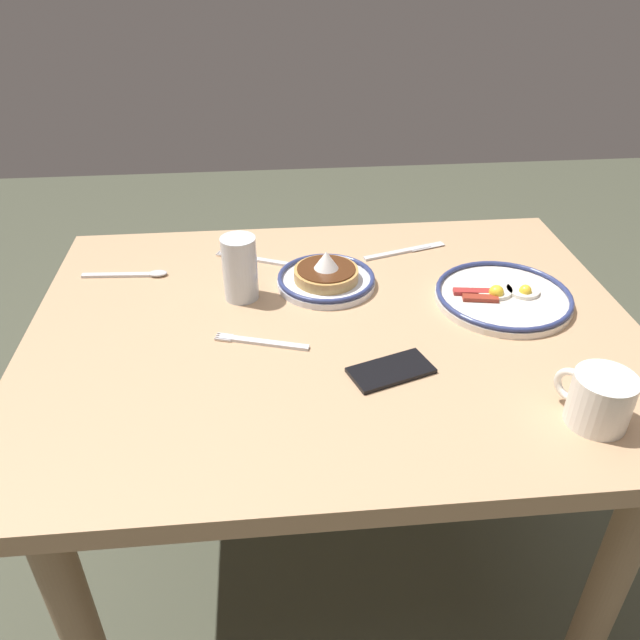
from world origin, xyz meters
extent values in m
plane|color=#484B3A|center=(0.00, 0.00, 0.00)|extent=(6.00, 6.00, 0.00)
cube|color=tan|center=(0.00, 0.00, 0.74)|extent=(1.18, 0.90, 0.04)
cylinder|color=#9F7C5B|center=(-0.48, -0.35, 0.36)|extent=(0.07, 0.07, 0.72)
cylinder|color=#9F7C5B|center=(0.48, -0.35, 0.36)|extent=(0.07, 0.07, 0.72)
cylinder|color=#9F7C5B|center=(-0.48, 0.35, 0.36)|extent=(0.07, 0.07, 0.72)
cylinder|color=#9F7C5B|center=(0.48, 0.35, 0.36)|extent=(0.07, 0.07, 0.72)
cylinder|color=silver|center=(-0.35, -0.05, 0.77)|extent=(0.28, 0.28, 0.01)
torus|color=navy|center=(-0.35, -0.05, 0.78)|extent=(0.27, 0.27, 0.01)
cylinder|color=white|center=(-0.40, -0.06, 0.78)|extent=(0.07, 0.07, 0.01)
sphere|color=yellow|center=(-0.40, -0.05, 0.78)|extent=(0.03, 0.03, 0.03)
cylinder|color=white|center=(-0.34, -0.07, 0.78)|extent=(0.08, 0.08, 0.01)
sphere|color=yellow|center=(-0.34, -0.05, 0.78)|extent=(0.03, 0.03, 0.03)
cube|color=#A52C29|center=(-0.30, -0.07, 0.78)|extent=(0.10, 0.03, 0.01)
cube|color=maroon|center=(-0.30, -0.04, 0.78)|extent=(0.07, 0.03, 0.01)
cylinder|color=white|center=(0.00, -0.16, 0.77)|extent=(0.21, 0.21, 0.01)
torus|color=navy|center=(0.00, -0.16, 0.78)|extent=(0.21, 0.21, 0.01)
cylinder|color=tan|center=(0.00, -0.16, 0.78)|extent=(0.14, 0.14, 0.01)
cylinder|color=tan|center=(0.00, -0.16, 0.79)|extent=(0.14, 0.14, 0.01)
cylinder|color=#4C2814|center=(0.00, -0.16, 0.80)|extent=(0.12, 0.12, 0.00)
cone|color=white|center=(0.00, -0.16, 0.82)|extent=(0.05, 0.05, 0.04)
cylinder|color=white|center=(-0.38, 0.31, 0.80)|extent=(0.10, 0.10, 0.09)
torus|color=white|center=(-0.35, 0.27, 0.80)|extent=(0.05, 0.06, 0.06)
cylinder|color=brown|center=(-0.38, 0.31, 0.83)|extent=(0.08, 0.08, 0.01)
cylinder|color=silver|center=(0.18, -0.12, 0.83)|extent=(0.07, 0.07, 0.13)
cylinder|color=black|center=(0.18, -0.12, 0.81)|extent=(0.06, 0.06, 0.09)
cube|color=black|center=(-0.08, 0.16, 0.76)|extent=(0.16, 0.12, 0.01)
cube|color=silver|center=(0.15, -0.28, 0.76)|extent=(0.17, 0.09, 0.01)
cube|color=silver|center=(0.22, -0.32, 0.76)|extent=(0.03, 0.02, 0.00)
cube|color=silver|center=(0.22, -0.32, 0.76)|extent=(0.03, 0.02, 0.00)
cube|color=silver|center=(0.22, -0.31, 0.76)|extent=(0.03, 0.02, 0.00)
cube|color=silver|center=(0.23, -0.31, 0.76)|extent=(0.03, 0.02, 0.00)
cube|color=silver|center=(0.14, 0.05, 0.76)|extent=(0.17, 0.07, 0.01)
cube|color=silver|center=(0.21, 0.02, 0.76)|extent=(0.03, 0.01, 0.00)
cube|color=silver|center=(0.21, 0.03, 0.76)|extent=(0.03, 0.01, 0.00)
cube|color=silver|center=(0.21, 0.03, 0.76)|extent=(0.03, 0.01, 0.00)
cube|color=silver|center=(0.21, 0.04, 0.76)|extent=(0.03, 0.01, 0.00)
cube|color=silver|center=(-0.18, -0.29, 0.76)|extent=(0.17, 0.06, 0.01)
cube|color=silver|center=(-0.26, -0.31, 0.76)|extent=(0.09, 0.05, 0.00)
cube|color=silver|center=(0.44, -0.24, 0.76)|extent=(0.18, 0.03, 0.01)
ellipsoid|color=silver|center=(0.36, -0.23, 0.76)|extent=(0.04, 0.03, 0.01)
camera|label=1|loc=(0.12, 1.01, 1.43)|focal=35.29mm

